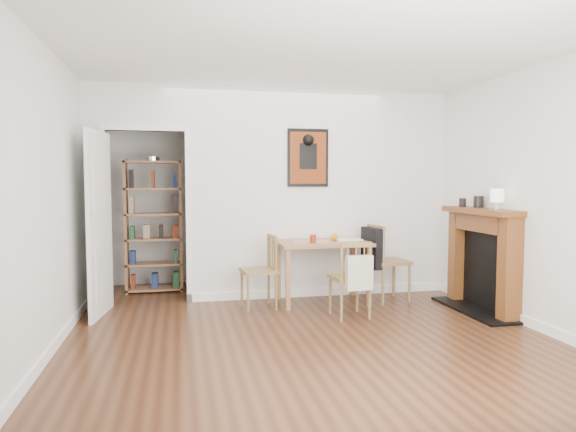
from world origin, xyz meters
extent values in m
plane|color=#53301B|center=(0.00, 0.00, 0.00)|extent=(5.20, 5.20, 0.00)
plane|color=silver|center=(0.00, 2.60, 1.30)|extent=(4.50, 0.00, 4.50)
plane|color=silver|center=(0.00, -2.60, 1.30)|extent=(4.50, 0.00, 4.50)
plane|color=silver|center=(-2.25, 0.00, 1.30)|extent=(0.00, 5.20, 5.20)
plane|color=silver|center=(2.25, 0.00, 1.30)|extent=(0.00, 5.20, 5.20)
plane|color=white|center=(0.00, 0.00, 2.60)|extent=(5.20, 5.20, 0.00)
cube|color=silver|center=(0.57, 1.40, 1.30)|extent=(3.35, 0.10, 2.60)
cube|color=silver|center=(-2.12, 1.40, 1.30)|extent=(0.25, 0.10, 2.60)
cube|color=silver|center=(-1.55, 1.40, 2.33)|extent=(0.90, 0.10, 0.55)
cube|color=white|center=(-2.03, 1.40, 1.02)|extent=(0.06, 0.14, 2.05)
cube|color=white|center=(-1.07, 1.40, 1.02)|extent=(0.06, 0.14, 2.05)
cube|color=white|center=(0.57, 1.34, 0.05)|extent=(3.35, 0.02, 0.10)
cube|color=white|center=(-2.24, -0.60, 0.05)|extent=(0.02, 4.00, 0.10)
cube|color=white|center=(2.24, -0.60, 0.05)|extent=(0.02, 4.00, 0.10)
cube|color=white|center=(-2.02, 0.93, 1.00)|extent=(0.15, 0.80, 2.00)
cube|color=black|center=(0.40, 1.33, 1.75)|extent=(0.52, 0.02, 0.72)
cube|color=maroon|center=(0.40, 1.32, 1.75)|extent=(0.46, 0.00, 0.64)
cube|color=#9B6B48|center=(0.50, 1.00, 0.72)|extent=(1.09, 0.69, 0.04)
cube|color=#9B6B48|center=(0.01, 0.71, 0.35)|extent=(0.05, 0.05, 0.70)
cube|color=#9B6B48|center=(0.98, 0.71, 0.35)|extent=(0.05, 0.05, 0.70)
cube|color=#9B6B48|center=(0.01, 1.29, 0.35)|extent=(0.05, 0.05, 0.70)
cube|color=#9B6B48|center=(0.98, 1.29, 0.35)|extent=(0.05, 0.05, 0.70)
cube|color=black|center=(1.08, 0.91, 0.66)|extent=(0.15, 0.39, 0.49)
cube|color=beige|center=(0.63, 0.11, 0.52)|extent=(0.29, 0.12, 0.36)
cube|color=#9B6B48|center=(-1.86, 2.06, 0.87)|extent=(0.04, 0.29, 1.75)
cube|color=#9B6B48|center=(-1.16, 2.06, 0.87)|extent=(0.04, 0.29, 1.75)
cube|color=#9B6B48|center=(-1.51, 2.06, 0.04)|extent=(0.74, 0.29, 0.03)
cube|color=#9B6B48|center=(-1.51, 2.06, 0.70)|extent=(0.74, 0.29, 0.03)
cube|color=#9B6B48|center=(-1.51, 2.06, 1.71)|extent=(0.74, 0.29, 0.03)
cube|color=maroon|center=(-1.51, 2.06, 0.87)|extent=(0.64, 0.24, 0.24)
cube|color=brown|center=(2.15, -0.24, 0.55)|extent=(0.20, 0.16, 1.10)
cube|color=brown|center=(2.15, 0.74, 0.55)|extent=(0.20, 0.16, 1.10)
cube|color=brown|center=(2.12, 0.25, 1.13)|extent=(0.30, 1.21, 0.06)
cube|color=brown|center=(2.15, 0.25, 1.00)|extent=(0.20, 0.85, 0.20)
cube|color=black|center=(2.21, 0.25, 0.45)|extent=(0.08, 0.81, 0.88)
cube|color=black|center=(2.09, 0.25, 0.01)|extent=(0.45, 1.25, 0.03)
cylinder|color=#9B1D0E|center=(0.35, 0.88, 0.79)|extent=(0.08, 0.08, 0.10)
sphere|color=orange|center=(0.67, 1.06, 0.78)|extent=(0.08, 0.08, 0.08)
cube|color=#BFB19D|center=(0.36, 1.01, 0.74)|extent=(0.45, 0.37, 0.00)
cube|color=white|center=(0.84, 1.05, 0.75)|extent=(0.32, 0.24, 0.02)
cylinder|color=silver|center=(2.11, -0.06, 1.20)|extent=(0.07, 0.07, 0.08)
cylinder|color=#F3EECB|center=(2.11, -0.06, 1.31)|extent=(0.14, 0.14, 0.14)
cylinder|color=black|center=(2.17, 0.39, 1.23)|extent=(0.11, 0.11, 0.13)
cylinder|color=black|center=(2.10, 0.61, 1.21)|extent=(0.08, 0.08, 0.10)
camera|label=1|loc=(-1.17, -4.88, 1.47)|focal=32.00mm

